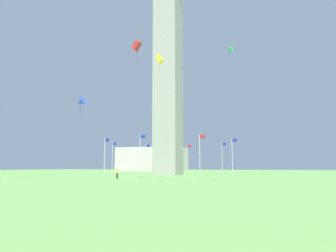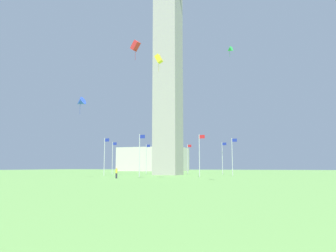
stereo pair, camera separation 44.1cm
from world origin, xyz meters
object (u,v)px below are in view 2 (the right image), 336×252
(kite_blue_delta, at_px, (80,102))
(distant_building, at_px, (153,159))
(flagpole_ne, at_px, (223,157))
(flagpole_e, at_px, (188,157))
(flagpole_se, at_px, (146,157))
(kite_yellow_box, at_px, (159,59))
(flagpole_n, at_px, (232,155))
(flagpole_sw, at_px, (105,155))
(obelisk_monument, at_px, (168,67))
(flagpole_w, at_px, (140,153))
(flagpole_nw, at_px, (200,153))
(kite_green_delta, at_px, (230,50))
(flagpole_s, at_px, (113,156))
(kite_red_box, at_px, (135,46))
(person_yellow_shirt, at_px, (116,173))

(kite_blue_delta, distance_m, distant_building, 86.71)
(flagpole_ne, xyz_separation_m, flagpole_e, (-10.05, 4.16, 0.00))
(flagpole_se, bearing_deg, kite_yellow_box, -62.10)
(flagpole_n, distance_m, flagpole_sw, 26.26)
(obelisk_monument, height_order, flagpole_e, obelisk_monument)
(flagpole_w, height_order, flagpole_nw, same)
(flagpole_se, bearing_deg, flagpole_e, 22.50)
(kite_green_delta, height_order, kite_blue_delta, kite_green_delta)
(flagpole_s, bearing_deg, flagpole_w, -45.00)
(flagpole_e, distance_m, kite_red_box, 44.45)
(flagpole_sw, height_order, kite_red_box, kite_red_box)
(kite_red_box, xyz_separation_m, distant_building, (-35.99, 87.56, -14.04))
(flagpole_n, xyz_separation_m, flagpole_se, (-24.26, 10.05, 0.00))
(flagpole_sw, distance_m, kite_yellow_box, 25.60)
(kite_blue_delta, bearing_deg, kite_green_delta, 46.22)
(flagpole_e, xyz_separation_m, flagpole_s, (-14.21, -14.21, 0.00))
(obelisk_monument, distance_m, person_yellow_shirt, 32.46)
(kite_yellow_box, bearing_deg, flagpole_w, 130.81)
(kite_blue_delta, relative_size, distant_building, 0.11)
(flagpole_e, bearing_deg, kite_blue_delta, -100.48)
(flagpole_e, height_order, kite_red_box, kite_red_box)
(flagpole_se, bearing_deg, flagpole_s, -112.50)
(flagpole_n, height_order, flagpole_w, same)
(person_yellow_shirt, bearing_deg, flagpole_n, -19.43)
(flagpole_nw, relative_size, kite_blue_delta, 2.63)
(kite_yellow_box, bearing_deg, person_yellow_shirt, 177.21)
(flagpole_nw, bearing_deg, kite_yellow_box, -102.67)
(flagpole_se, relative_size, kite_green_delta, 3.32)
(flagpole_se, xyz_separation_m, kite_blue_delta, (3.18, -32.95, 8.26))
(flagpole_se, bearing_deg, flagpole_w, -67.50)
(kite_green_delta, bearing_deg, flagpole_se, 155.97)
(flagpole_w, height_order, kite_blue_delta, kite_blue_delta)
(flagpole_s, bearing_deg, flagpole_n, -0.00)
(flagpole_n, height_order, flagpole_nw, same)
(flagpole_s, height_order, flagpole_sw, same)
(flagpole_n, height_order, kite_blue_delta, kite_blue_delta)
(kite_green_delta, relative_size, kite_red_box, 0.81)
(obelisk_monument, height_order, kite_red_box, obelisk_monument)
(flagpole_sw, relative_size, kite_red_box, 2.68)
(flagpole_sw, bearing_deg, flagpole_se, 90.00)
(flagpole_se, bearing_deg, flagpole_ne, -0.00)
(flagpole_e, height_order, kite_green_delta, kite_green_delta)
(kite_green_delta, bearing_deg, flagpole_w, -136.86)
(kite_blue_delta, relative_size, kite_red_box, 1.02)
(flagpole_s, height_order, person_yellow_shirt, flagpole_s)
(flagpole_e, bearing_deg, person_yellow_shirt, -90.10)
(flagpole_s, bearing_deg, flagpole_e, 45.00)
(flagpole_e, distance_m, flagpole_sw, 26.26)
(flagpole_e, bearing_deg, kite_red_box, -82.30)
(flagpole_se, height_order, kite_yellow_box, kite_yellow_box)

